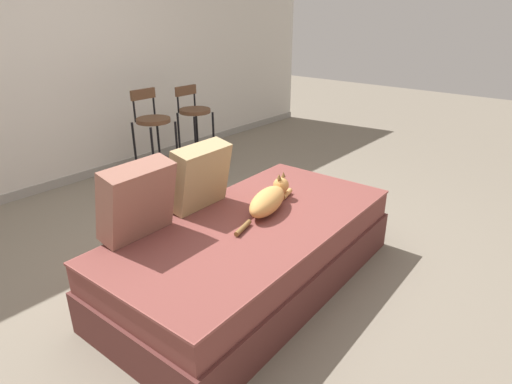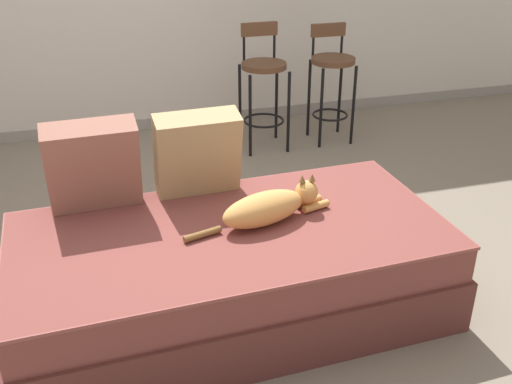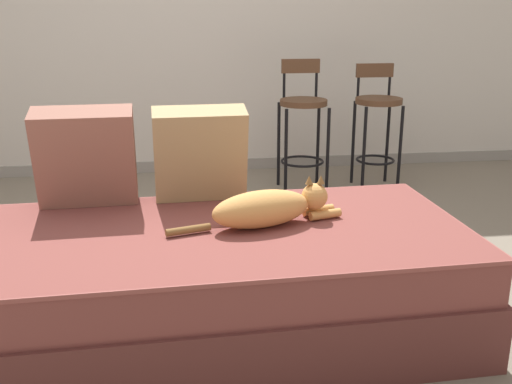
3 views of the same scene
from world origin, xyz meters
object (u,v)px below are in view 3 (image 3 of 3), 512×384
Objects in this scene: couch at (223,280)px; cat at (268,208)px; throw_pillow_middle at (200,154)px; bar_stool_near_window at (303,118)px; throw_pillow_corner at (86,157)px; bar_stool_by_doorway at (377,116)px.

cat reaches higher than couch.
couch is 0.36m from cat.
throw_pillow_middle is 0.59× the size of cat.
couch is 2.77× the size of cat.
couch is at bearing -110.73° from bar_stool_near_window.
throw_pillow_corner is at bearing -129.56° from bar_stool_near_window.
couch is 2.15× the size of bar_stool_near_window.
bar_stool_near_window reaches higher than bar_stool_by_doorway.
couch is at bearing -33.64° from throw_pillow_corner.
bar_stool_near_window is at bearing 74.12° from cat.
throw_pillow_corner is 0.50m from throw_pillow_middle.
cat is (0.26, -0.37, -0.14)m from throw_pillow_middle.
couch is 4.54× the size of throw_pillow_corner.
bar_stool_by_doorway is at bearing 48.87° from throw_pillow_middle.
throw_pillow_corner is at bearing -177.76° from throw_pillow_middle.
throw_pillow_middle is at bearing 2.24° from throw_pillow_corner.
throw_pillow_middle reaches higher than couch.
cat is 0.78× the size of bar_stool_near_window.
throw_pillow_middle is 1.76m from bar_stool_near_window.
throw_pillow_middle is (0.50, 0.02, -0.01)m from throw_pillow_corner.
bar_stool_by_doorway is (1.30, 1.96, 0.31)m from couch.
couch is 2.37m from bar_stool_by_doorway.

